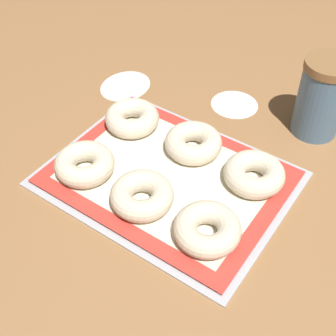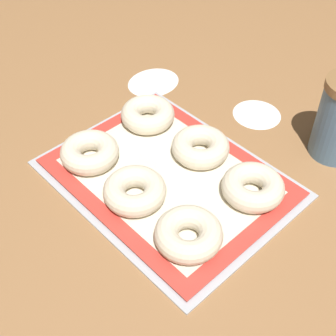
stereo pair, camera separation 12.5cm
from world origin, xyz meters
name	(u,v)px [view 1 (the left image)]	position (x,y,z in m)	size (l,w,h in m)	color
ground_plane	(162,173)	(0.00, 0.00, 0.00)	(2.80, 2.80, 0.00)	olive
baking_tray	(168,178)	(0.02, -0.01, 0.00)	(0.43, 0.33, 0.01)	#B2B5BA
baking_mat	(168,176)	(0.02, -0.01, 0.01)	(0.41, 0.31, 0.00)	red
bagel_front_left	(85,164)	(-0.11, -0.09, 0.03)	(0.11, 0.11, 0.04)	beige
bagel_front_center	(142,195)	(0.02, -0.09, 0.03)	(0.11, 0.11, 0.04)	beige
bagel_front_right	(207,229)	(0.15, -0.09, 0.03)	(0.11, 0.11, 0.04)	beige
bagel_back_left	(132,118)	(-0.12, 0.07, 0.03)	(0.11, 0.11, 0.04)	beige
bagel_back_center	(193,143)	(0.02, 0.08, 0.03)	(0.11, 0.11, 0.04)	beige
bagel_back_right	(254,174)	(0.15, 0.07, 0.03)	(0.11, 0.11, 0.04)	beige
flour_canister	(322,97)	(0.18, 0.28, 0.08)	(0.10, 0.10, 0.16)	slate
flour_patch_near	(125,85)	(-0.23, 0.18, 0.00)	(0.11, 0.13, 0.00)	white
flour_patch_far	(234,104)	(0.01, 0.26, 0.00)	(0.10, 0.10, 0.00)	white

